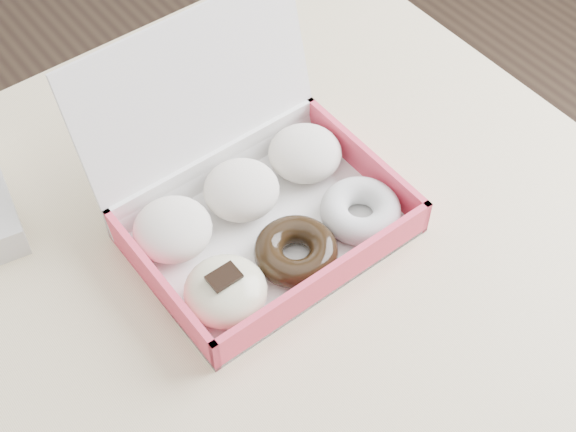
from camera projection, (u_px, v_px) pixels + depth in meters
table at (138, 351)px, 0.91m from camera, size 1.20×0.80×0.75m
donut_box at (256, 207)px, 0.89m from camera, size 0.29×0.26×0.21m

